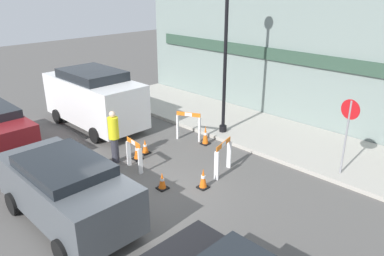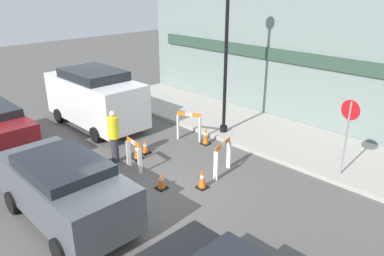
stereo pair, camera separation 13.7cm
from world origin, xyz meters
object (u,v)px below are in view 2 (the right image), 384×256
(work_van, at_px, (95,96))
(streetlamp_post, at_px, (227,27))
(person_worker, at_px, (114,135))
(parked_car_1, at_px, (65,187))
(stop_sign, at_px, (348,126))

(work_van, bearing_deg, streetlamp_post, 34.52)
(work_van, bearing_deg, person_worker, -22.05)
(parked_car_1, distance_m, work_van, 6.73)
(streetlamp_post, bearing_deg, parked_car_1, -82.14)
(streetlamp_post, bearing_deg, person_worker, -102.28)
(person_worker, distance_m, work_van, 3.69)
(person_worker, bearing_deg, work_van, 106.98)
(stop_sign, bearing_deg, parked_car_1, 71.13)
(streetlamp_post, distance_m, parked_car_1, 7.82)
(streetlamp_post, relative_size, person_worker, 3.50)
(person_worker, distance_m, parked_car_1, 3.31)
(work_van, bearing_deg, stop_sign, 17.70)
(stop_sign, relative_size, work_van, 0.49)
(person_worker, relative_size, parked_car_1, 0.43)
(streetlamp_post, xyz_separation_m, stop_sign, (4.82, -0.07, -2.41))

